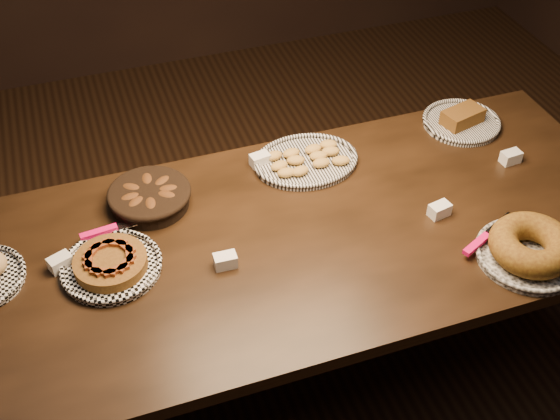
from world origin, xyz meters
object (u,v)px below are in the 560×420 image
object	(u,v)px
madeleine_platter	(306,160)
bundt_cake_plate	(530,248)
buffet_table	(291,250)
apple_tart_plate	(111,264)

from	to	relation	value
madeleine_platter	bundt_cake_plate	size ratio (longest dim) A/B	1.03
buffet_table	apple_tart_plate	distance (m)	0.59
bundt_cake_plate	buffet_table	bearing A→B (deg)	147.52
buffet_table	madeleine_platter	size ratio (longest dim) A/B	6.36
buffet_table	madeleine_platter	bearing A→B (deg)	62.23
apple_tart_plate	bundt_cake_plate	world-z (taller)	bundt_cake_plate
apple_tart_plate	madeleine_platter	distance (m)	0.80
buffet_table	apple_tart_plate	world-z (taller)	apple_tart_plate
bundt_cake_plate	apple_tart_plate	bearing A→B (deg)	157.84
apple_tart_plate	madeleine_platter	world-z (taller)	apple_tart_plate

